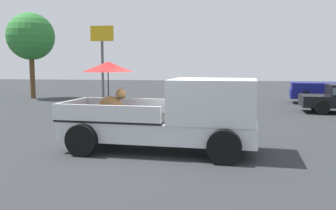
{
  "coord_description": "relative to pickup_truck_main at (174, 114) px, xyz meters",
  "views": [
    {
      "loc": [
        1.62,
        -9.37,
        2.29
      ],
      "look_at": [
        0.07,
        0.99,
        1.1
      ],
      "focal_mm": 39.21,
      "sensor_mm": 36.0,
      "label": 1
    }
  ],
  "objects": [
    {
      "name": "tree_by_lot",
      "position": [
        -11.17,
        13.2,
        3.03
      ],
      "size": [
        3.06,
        3.06,
        5.57
      ],
      "color": "brown",
      "rests_on": "ground"
    },
    {
      "name": "pickup_truck_main",
      "position": [
        0.0,
        0.0,
        0.0
      ],
      "size": [
        5.17,
        2.53,
        2.34
      ],
      "rotation": [
        0.0,
        0.0,
        -0.07
      ],
      "color": "black",
      "rests_on": "ground"
    },
    {
      "name": "ground_plane",
      "position": [
        -0.39,
        0.01,
        -0.99
      ],
      "size": [
        80.0,
        80.0,
        0.0
      ],
      "primitive_type": "plane",
      "color": "#2D3033"
    },
    {
      "name": "motel_sign",
      "position": [
        -5.96,
        12.02,
        2.23
      ],
      "size": [
        1.4,
        0.16,
        4.52
      ],
      "color": "#59595B",
      "rests_on": "ground"
    }
  ]
}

